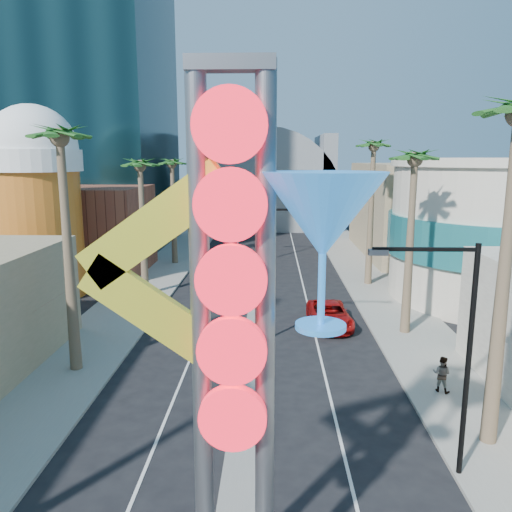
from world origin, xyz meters
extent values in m
cube|color=gray|center=(-9.50, 35.00, 0.07)|extent=(5.00, 100.00, 0.15)
cube|color=gray|center=(9.50, 35.00, 0.07)|extent=(5.00, 100.00, 0.15)
cube|color=gray|center=(0.00, 38.00, 0.07)|extent=(1.60, 84.00, 0.15)
cube|color=black|center=(-22.00, 52.00, 25.00)|extent=(20.00, 20.00, 50.00)
cube|color=brown|center=(-16.00, 38.00, 4.00)|extent=(10.00, 10.00, 8.00)
cube|color=#958460|center=(16.00, 48.00, 5.00)|extent=(10.00, 20.00, 10.00)
cylinder|color=#C75D1A|center=(-17.00, 30.00, 5.00)|extent=(6.40, 6.40, 10.00)
cylinder|color=white|center=(-17.00, 30.00, 10.40)|extent=(7.00, 7.00, 1.60)
sphere|color=white|center=(-17.00, 30.00, 11.20)|extent=(6.60, 6.60, 6.60)
cylinder|color=#BDB2A0|center=(18.00, 30.00, 5.00)|extent=(16.00, 16.00, 10.00)
cylinder|color=teal|center=(18.00, 30.00, 5.00)|extent=(16.60, 16.60, 3.00)
cylinder|color=#BDB2A0|center=(18.00, 30.00, 10.30)|extent=(16.60, 16.60, 0.60)
cylinder|color=slate|center=(0.00, 72.00, 4.00)|extent=(22.00, 16.00, 22.00)
cube|color=slate|center=(-9.00, 72.00, 7.00)|extent=(2.00, 16.00, 14.00)
cube|color=slate|center=(9.00, 72.00, 7.00)|extent=(2.00, 16.00, 14.00)
cylinder|color=slate|center=(-0.70, 3.00, 6.50)|extent=(0.44, 0.44, 12.00)
cylinder|color=slate|center=(0.70, 3.00, 6.50)|extent=(0.44, 0.44, 12.00)
cube|color=slate|center=(0.00, 3.00, 12.40)|extent=(1.80, 0.50, 0.30)
cylinder|color=red|center=(0.00, 2.65, 11.20)|extent=(1.50, 0.25, 1.50)
cylinder|color=red|center=(0.00, 2.65, 9.65)|extent=(1.50, 0.25, 1.50)
cylinder|color=red|center=(0.00, 2.65, 8.10)|extent=(1.50, 0.25, 1.50)
cylinder|color=red|center=(0.00, 2.65, 6.55)|extent=(1.50, 0.25, 1.50)
cylinder|color=red|center=(0.00, 2.65, 5.00)|extent=(1.50, 0.25, 1.50)
cube|color=#FFF335|center=(-1.60, 3.00, 9.20)|extent=(3.47, 0.25, 2.80)
cube|color=#FFF335|center=(-1.60, 3.00, 7.20)|extent=(3.47, 0.25, 2.80)
cone|color=blue|center=(1.90, 3.00, 9.40)|extent=(2.60, 2.60, 1.80)
cylinder|color=blue|center=(1.90, 3.00, 7.80)|extent=(0.16, 0.16, 1.60)
cylinder|color=blue|center=(1.90, 3.00, 7.00)|extent=(1.10, 1.10, 0.12)
cylinder|color=black|center=(0.00, 20.00, 4.00)|extent=(0.18, 0.18, 8.00)
cube|color=black|center=(1.80, 20.00, 7.80)|extent=(3.60, 0.12, 0.12)
cube|color=slate|center=(3.40, 20.00, 7.70)|extent=(0.60, 0.25, 0.18)
cylinder|color=black|center=(0.00, 44.00, 4.00)|extent=(0.18, 0.18, 8.00)
cube|color=black|center=(-1.80, 44.00, 7.80)|extent=(3.60, 0.12, 0.12)
cube|color=slate|center=(-3.40, 44.00, 7.70)|extent=(0.60, 0.25, 0.18)
cylinder|color=black|center=(7.20, 8.00, 4.00)|extent=(0.18, 0.18, 8.00)
cube|color=black|center=(5.58, 8.00, 7.80)|extent=(3.24, 0.12, 0.12)
cube|color=slate|center=(4.14, 8.00, 7.70)|extent=(0.60, 0.25, 0.18)
cylinder|color=brown|center=(-9.00, 16.00, 5.75)|extent=(0.40, 0.40, 11.50)
sphere|color=#1D4C19|center=(-9.00, 16.00, 11.50)|extent=(2.40, 2.40, 2.40)
cylinder|color=brown|center=(-9.00, 30.00, 5.00)|extent=(0.40, 0.40, 10.00)
sphere|color=#1D4C19|center=(-9.00, 30.00, 10.00)|extent=(2.40, 2.40, 2.40)
cylinder|color=brown|center=(-9.00, 42.00, 5.00)|extent=(0.40, 0.40, 10.00)
sphere|color=#1D4C19|center=(-9.00, 42.00, 10.00)|extent=(2.40, 2.40, 2.40)
cylinder|color=brown|center=(9.00, 10.00, 6.00)|extent=(0.40, 0.40, 12.00)
cylinder|color=brown|center=(9.00, 22.00, 5.25)|extent=(0.40, 0.40, 10.50)
sphere|color=#1D4C19|center=(9.00, 22.00, 10.50)|extent=(2.40, 2.40, 2.40)
cylinder|color=brown|center=(9.00, 34.00, 5.75)|extent=(0.40, 0.40, 11.50)
sphere|color=#1D4C19|center=(9.00, 34.00, 11.50)|extent=(2.40, 2.40, 2.40)
imported|color=#B70E0E|center=(4.55, 23.32, 0.74)|extent=(2.74, 5.47, 1.49)
imported|color=gray|center=(8.56, 14.02, 0.98)|extent=(1.02, 0.97, 1.66)
camera|label=1|loc=(0.83, -7.32, 10.57)|focal=35.00mm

